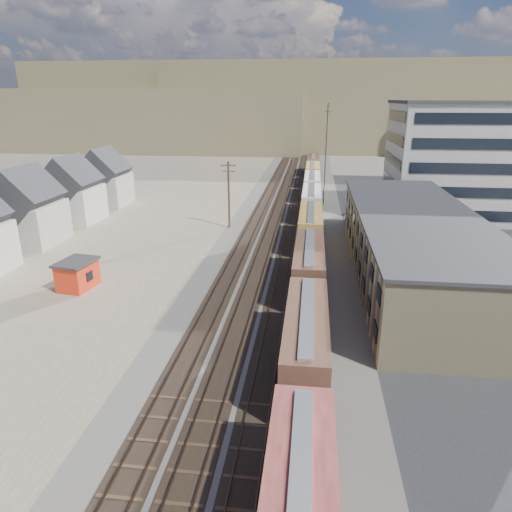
# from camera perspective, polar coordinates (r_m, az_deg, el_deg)

# --- Properties ---
(ground) EXTENTS (300.00, 300.00, 0.00)m
(ground) POSITION_cam_1_polar(r_m,az_deg,el_deg) (30.87, -1.53, -18.16)
(ground) COLOR #6B6356
(ground) RESTS_ON ground
(ballast_bed) EXTENTS (18.00, 200.00, 0.06)m
(ballast_bed) POSITION_cam_1_polar(r_m,az_deg,el_deg) (76.69, 4.02, 4.96)
(ballast_bed) COLOR #4C4742
(ballast_bed) RESTS_ON ground
(dirt_yard) EXTENTS (24.00, 180.00, 0.03)m
(dirt_yard) POSITION_cam_1_polar(r_m,az_deg,el_deg) (71.04, -12.81, 3.37)
(dirt_yard) COLOR #6D5D4B
(dirt_yard) RESTS_ON ground
(asphalt_lot) EXTENTS (26.00, 120.00, 0.04)m
(asphalt_lot) POSITION_cam_1_polar(r_m,az_deg,el_deg) (64.77, 23.04, 0.77)
(asphalt_lot) COLOR #232326
(asphalt_lot) RESTS_ON ground
(rail_tracks) EXTENTS (11.40, 200.00, 0.24)m
(rail_tracks) POSITION_cam_1_polar(r_m,az_deg,el_deg) (76.69, 3.61, 5.04)
(rail_tracks) COLOR black
(rail_tracks) RESTS_ON ground
(freight_train) EXTENTS (3.00, 119.74, 4.46)m
(freight_train) POSITION_cam_1_polar(r_m,az_deg,el_deg) (68.62, 6.90, 5.56)
(freight_train) COLOR black
(freight_train) RESTS_ON ground
(warehouse) EXTENTS (12.40, 40.40, 7.25)m
(warehouse) POSITION_cam_1_polar(r_m,az_deg,el_deg) (52.73, 18.99, 1.46)
(warehouse) COLOR tan
(warehouse) RESTS_ON ground
(office_tower) EXTENTS (22.60, 18.60, 18.45)m
(office_tower) POSITION_cam_1_polar(r_m,az_deg,el_deg) (83.38, 24.31, 10.95)
(office_tower) COLOR #9E998E
(office_tower) RESTS_ON ground
(utility_pole_north) EXTENTS (2.20, 0.32, 10.00)m
(utility_pole_north) POSITION_cam_1_polar(r_m,az_deg,el_deg) (68.73, -3.42, 7.82)
(utility_pole_north) COLOR #382619
(utility_pole_north) RESTS_ON ground
(radio_mast) EXTENTS (1.20, 0.16, 18.00)m
(radio_mast) POSITION_cam_1_polar(r_m,az_deg,el_deg) (84.86, 8.70, 12.40)
(radio_mast) COLOR black
(radio_mast) RESTS_ON ground
(hills_north) EXTENTS (265.00, 80.00, 32.00)m
(hills_north) POSITION_cam_1_polar(r_m,az_deg,el_deg) (192.30, 6.26, 17.61)
(hills_north) COLOR brown
(hills_north) RESTS_ON ground
(maintenance_shed) EXTENTS (3.76, 4.55, 3.02)m
(maintenance_shed) POSITION_cam_1_polar(r_m,az_deg,el_deg) (50.48, -21.43, -2.14)
(maintenance_shed) COLOR red
(maintenance_shed) RESTS_ON ground
(parked_car_blue) EXTENTS (6.04, 4.78, 1.53)m
(parked_car_blue) POSITION_cam_1_polar(r_m,az_deg,el_deg) (78.03, 19.77, 4.68)
(parked_car_blue) COLOR navy
(parked_car_blue) RESTS_ON ground
(parked_car_far) EXTENTS (3.24, 4.66, 1.47)m
(parked_car_far) POSITION_cam_1_polar(r_m,az_deg,el_deg) (78.52, 23.49, 4.28)
(parked_car_far) COLOR white
(parked_car_far) RESTS_ON ground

